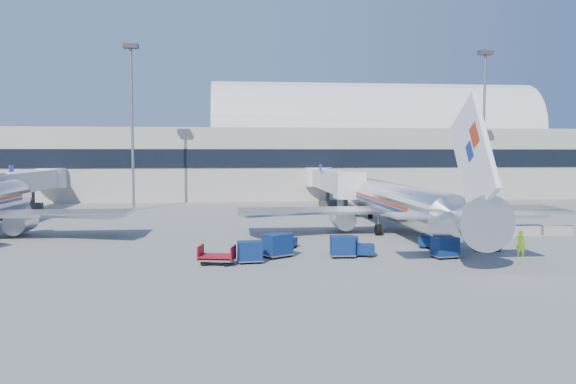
{
  "coord_description": "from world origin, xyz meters",
  "views": [
    {
      "loc": [
        -6.56,
        -48.66,
        7.9
      ],
      "look_at": [
        -1.05,
        6.0,
        4.06
      ],
      "focal_mm": 35.0,
      "sensor_mm": 36.0,
      "label": 1
    }
  ],
  "objects": [
    {
      "name": "tug_left",
      "position": [
        -1.93,
        -2.92,
        0.6
      ],
      "size": [
        1.7,
        2.25,
        1.32
      ],
      "rotation": [
        0.0,
        0.0,
        1.18
      ],
      "color": "navy",
      "rests_on": "ground"
    },
    {
      "name": "cart_solo_far",
      "position": [
        13.99,
        -5.51,
        0.9
      ],
      "size": [
        1.91,
        1.47,
        1.68
      ],
      "rotation": [
        0.0,
        0.0,
        0.01
      ],
      "color": "navy",
      "rests_on": "ground"
    },
    {
      "name": "ramp_worker",
      "position": [
        15.38,
        -8.26,
        0.99
      ],
      "size": [
        0.85,
        0.84,
        1.98
      ],
      "primitive_type": "imported",
      "rotation": [
        0.0,
        0.0,
        2.37
      ],
      "color": "#A2E818",
      "rests_on": "ground"
    },
    {
      "name": "tug_right",
      "position": [
        10.01,
        -4.19,
        0.7
      ],
      "size": [
        2.54,
        2.43,
        1.53
      ],
      "rotation": [
        0.0,
        0.0,
        -0.72
      ],
      "color": "navy",
      "rests_on": "ground"
    },
    {
      "name": "barrier_far",
      "position": [
        24.6,
        2.0,
        0.45
      ],
      "size": [
        3.0,
        0.55,
        0.9
      ],
      "primitive_type": "cube",
      "color": "#9E9E96",
      "rests_on": "ground"
    },
    {
      "name": "tug_lead",
      "position": [
        2.98,
        -6.98,
        0.69
      ],
      "size": [
        2.49,
        1.53,
        1.52
      ],
      "rotation": [
        0.0,
        0.0,
        -0.16
      ],
      "color": "navy",
      "rests_on": "ground"
    },
    {
      "name": "cart_solo_near",
      "position": [
        9.33,
        -8.41,
        0.86
      ],
      "size": [
        2.04,
        1.7,
        1.61
      ],
      "rotation": [
        0.0,
        0.0,
        0.18
      ],
      "color": "navy",
      "rests_on": "ground"
    },
    {
      "name": "barrier_mid",
      "position": [
        21.3,
        2.0,
        0.45
      ],
      "size": [
        3.0,
        0.55,
        0.9
      ],
      "primitive_type": "cube",
      "color": "#9E9E96",
      "rests_on": "ground"
    },
    {
      "name": "cart_train_a",
      "position": [
        1.75,
        -7.31,
        0.88
      ],
      "size": [
        1.92,
        1.5,
        1.64
      ],
      "rotation": [
        0.0,
        0.0,
        -0.04
      ],
      "color": "navy",
      "rests_on": "ground"
    },
    {
      "name": "ground",
      "position": [
        0.0,
        0.0,
        0.0
      ],
      "size": [
        260.0,
        260.0,
        0.0
      ],
      "primitive_type": "plane",
      "color": "gray",
      "rests_on": "ground"
    },
    {
      "name": "jetbridge_near",
      "position": [
        7.6,
        30.81,
        3.93
      ],
      "size": [
        4.4,
        27.5,
        6.25
      ],
      "color": "silver",
      "rests_on": "ground"
    },
    {
      "name": "terminal",
      "position": [
        -13.6,
        55.96,
        7.52
      ],
      "size": [
        170.0,
        28.15,
        21.0
      ],
      "color": "#B2AA9E",
      "rests_on": "ground"
    },
    {
      "name": "cart_open_red",
      "position": [
        -7.6,
        -9.07,
        0.48
      ],
      "size": [
        2.79,
        2.23,
        0.66
      ],
      "rotation": [
        0.0,
        0.0,
        -0.21
      ],
      "color": "slate",
      "rests_on": "ground"
    },
    {
      "name": "cart_train_b",
      "position": [
        -3.16,
        -6.78,
        0.96
      ],
      "size": [
        2.55,
        2.41,
        1.8
      ],
      "rotation": [
        0.0,
        0.0,
        0.57
      ],
      "color": "navy",
      "rests_on": "ground"
    },
    {
      "name": "jetbridge_mid",
      "position": [
        -34.4,
        30.81,
        3.93
      ],
      "size": [
        4.4,
        27.5,
        6.25
      ],
      "color": "silver",
      "rests_on": "ground"
    },
    {
      "name": "mast_east",
      "position": [
        30.0,
        30.0,
        14.79
      ],
      "size": [
        2.0,
        1.2,
        22.6
      ],
      "color": "slate",
      "rests_on": "ground"
    },
    {
      "name": "mast_west",
      "position": [
        -20.0,
        30.0,
        14.79
      ],
      "size": [
        2.0,
        1.2,
        22.6
      ],
      "color": "slate",
      "rests_on": "ground"
    },
    {
      "name": "cart_train_c",
      "position": [
        -5.29,
        -8.74,
        0.83
      ],
      "size": [
        1.89,
        1.52,
        1.55
      ],
      "rotation": [
        0.0,
        0.0,
        0.1
      ],
      "color": "navy",
      "rests_on": "ground"
    },
    {
      "name": "airliner_main",
      "position": [
        10.0,
        4.51,
        2.93
      ],
      "size": [
        32.0,
        37.26,
        12.07
      ],
      "color": "silver",
      "rests_on": "ground"
    },
    {
      "name": "barrier_near",
      "position": [
        18.0,
        2.0,
        0.45
      ],
      "size": [
        3.0,
        0.55,
        0.9
      ],
      "primitive_type": "cube",
      "color": "#9E9E96",
      "rests_on": "ground"
    }
  ]
}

